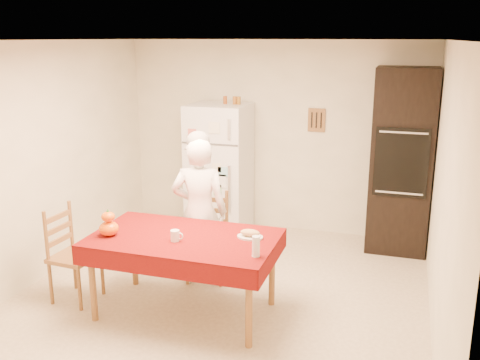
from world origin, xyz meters
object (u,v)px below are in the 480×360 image
at_px(refrigerator, 219,169).
at_px(pumpkin_lower, 109,228).
at_px(dining_table, 184,244).
at_px(bread_plate, 250,237).
at_px(oven_cabinet, 401,161).
at_px(coffee_mug, 175,236).
at_px(seated_woman, 200,212).
at_px(wine_glass, 256,246).
at_px(chair_far, 208,232).
at_px(chair_left, 69,250).

distance_m(refrigerator, pumpkin_lower, 2.39).
xyz_separation_m(dining_table, pumpkin_lower, (-0.67, -0.18, 0.14)).
bearing_deg(bread_plate, oven_cabinet, 59.23).
distance_m(dining_table, pumpkin_lower, 0.70).
xyz_separation_m(refrigerator, coffee_mug, (0.41, -2.33, -0.04)).
bearing_deg(dining_table, seated_woman, 98.63).
bearing_deg(oven_cabinet, refrigerator, -178.82).
bearing_deg(coffee_mug, seated_woman, 94.97).
relative_size(refrigerator, wine_glass, 9.66).
relative_size(refrigerator, seated_woman, 1.08).
bearing_deg(pumpkin_lower, chair_far, 58.80).
xyz_separation_m(chair_left, seated_woman, (1.09, 0.71, 0.28)).
height_order(refrigerator, oven_cabinet, oven_cabinet).
distance_m(oven_cabinet, bread_plate, 2.47).
xyz_separation_m(pumpkin_lower, bread_plate, (1.25, 0.33, -0.06)).
xyz_separation_m(chair_far, wine_glass, (0.82, -1.05, 0.34)).
bearing_deg(bread_plate, dining_table, -165.63).
distance_m(dining_table, wine_glass, 0.81).
height_order(oven_cabinet, bread_plate, oven_cabinet).
bearing_deg(wine_glass, chair_far, 128.20).
xyz_separation_m(refrigerator, chair_left, (-0.75, -2.28, -0.34)).
distance_m(chair_left, bread_plate, 1.81).
height_order(chair_left, coffee_mug, chair_left).
distance_m(seated_woman, bread_plate, 0.84).
bearing_deg(wine_glass, chair_left, 175.19).
relative_size(refrigerator, chair_far, 1.79).
bearing_deg(coffee_mug, dining_table, 76.05).
bearing_deg(oven_cabinet, pumpkin_lower, -135.88).
distance_m(refrigerator, chair_far, 1.49).
distance_m(refrigerator, coffee_mug, 2.36).
relative_size(dining_table, chair_far, 1.79).
bearing_deg(seated_woman, oven_cabinet, -152.85).
distance_m(dining_table, chair_left, 1.21).
distance_m(chair_far, coffee_mug, 0.98).
height_order(seated_woman, bread_plate, seated_woman).
bearing_deg(wine_glass, bread_plate, 113.02).
bearing_deg(dining_table, pumpkin_lower, -165.11).
distance_m(dining_table, coffee_mug, 0.17).
height_order(coffee_mug, wine_glass, wine_glass).
bearing_deg(dining_table, chair_far, 94.90).
height_order(dining_table, wine_glass, wine_glass).
bearing_deg(refrigerator, seated_woman, -77.71).
relative_size(dining_table, coffee_mug, 17.00).
xyz_separation_m(chair_left, coffee_mug, (1.16, -0.05, 0.30)).
bearing_deg(dining_table, coffee_mug, -103.95).
xyz_separation_m(oven_cabinet, pumpkin_lower, (-2.51, -2.43, -0.27)).
height_order(pumpkin_lower, bread_plate, pumpkin_lower).
relative_size(chair_left, coffee_mug, 9.50).
bearing_deg(chair_far, refrigerator, 97.30).
height_order(refrigerator, bread_plate, refrigerator).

